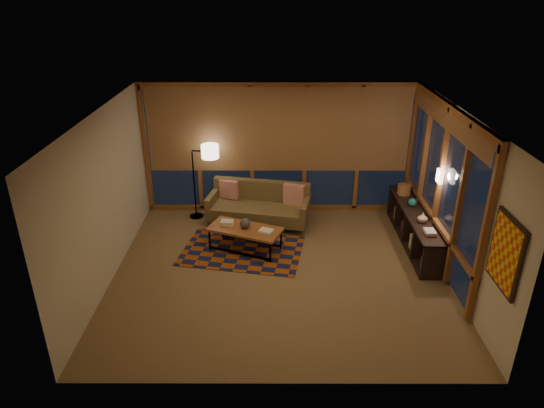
{
  "coord_description": "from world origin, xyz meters",
  "views": [
    {
      "loc": [
        -0.11,
        -6.93,
        4.46
      ],
      "look_at": [
        -0.12,
        0.15,
        1.18
      ],
      "focal_mm": 32.0,
      "sensor_mm": 36.0,
      "label": 1
    }
  ],
  "objects_px": {
    "sofa": "(258,206)",
    "floor_lamp": "(194,181)",
    "coffee_table": "(245,239)",
    "bookshelf": "(414,228)"
  },
  "relations": [
    {
      "from": "sofa",
      "to": "bookshelf",
      "type": "relative_size",
      "value": 0.78
    },
    {
      "from": "sofa",
      "to": "bookshelf",
      "type": "bearing_deg",
      "value": -3.46
    },
    {
      "from": "sofa",
      "to": "floor_lamp",
      "type": "bearing_deg",
      "value": 177.33
    },
    {
      "from": "coffee_table",
      "to": "sofa",
      "type": "bearing_deg",
      "value": 100.6
    },
    {
      "from": "floor_lamp",
      "to": "coffee_table",
      "type": "bearing_deg",
      "value": -45.36
    },
    {
      "from": "coffee_table",
      "to": "bookshelf",
      "type": "height_order",
      "value": "bookshelf"
    },
    {
      "from": "bookshelf",
      "to": "sofa",
      "type": "bearing_deg",
      "value": 165.11
    },
    {
      "from": "sofa",
      "to": "floor_lamp",
      "type": "height_order",
      "value": "floor_lamp"
    },
    {
      "from": "coffee_table",
      "to": "bookshelf",
      "type": "xyz_separation_m",
      "value": [
        3.1,
        0.26,
        0.1
      ]
    },
    {
      "from": "floor_lamp",
      "to": "bookshelf",
      "type": "xyz_separation_m",
      "value": [
        4.19,
        -1.09,
        -0.47
      ]
    }
  ]
}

